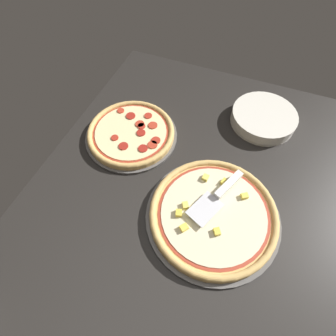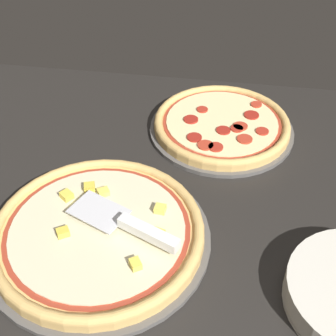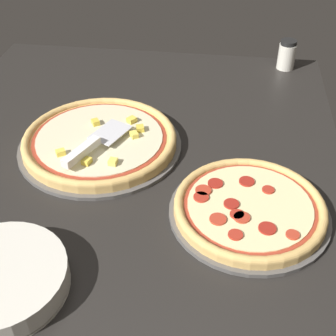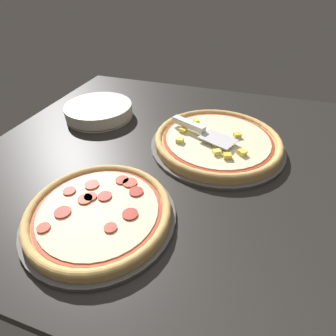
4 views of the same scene
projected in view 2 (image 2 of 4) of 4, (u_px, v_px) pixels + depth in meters
ground_plane at (134, 223)px, 93.93cm from camera, size 132.14×110.68×3.60cm
pizza_pan_front at (99, 238)px, 87.91cm from camera, size 42.19×42.19×1.00cm
pizza_front at (98, 231)px, 86.62cm from camera, size 39.66×39.66×3.59cm
pizza_pan_back at (221, 129)px, 114.18cm from camera, size 34.94×34.94×1.00cm
pizza_back at (222, 124)px, 112.98cm from camera, size 32.84×32.84×2.59cm
serving_spatula at (136, 227)px, 83.46cm from camera, size 22.50×13.24×2.00cm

